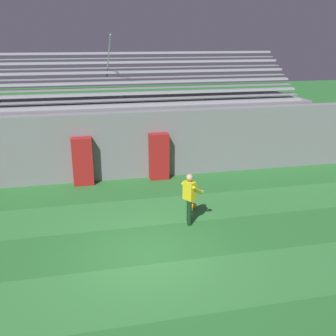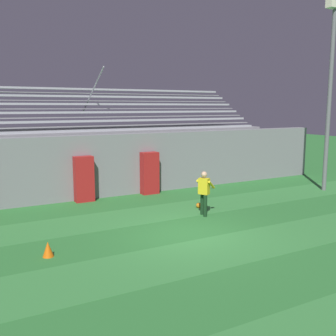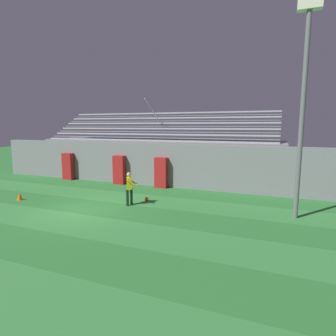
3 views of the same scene
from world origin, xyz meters
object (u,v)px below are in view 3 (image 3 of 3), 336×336
at_px(floodlight_pole, 304,86).
at_px(goalkeeper, 129,186).
at_px(padding_pillar_gate_right, 161,173).
at_px(padding_pillar_gate_left, 119,170).
at_px(traffic_cone, 20,196).
at_px(padding_pillar_far_left, 68,166).
at_px(soccer_ball, 146,199).

bearing_deg(floodlight_pole, goalkeeper, -173.06).
height_order(padding_pillar_gate_right, goalkeeper, padding_pillar_gate_right).
xyz_separation_m(padding_pillar_gate_left, floodlight_pole, (10.90, -3.37, 4.56)).
bearing_deg(padding_pillar_gate_left, goalkeeper, -52.97).
bearing_deg(traffic_cone, padding_pillar_far_left, 106.24).
relative_size(padding_pillar_far_left, floodlight_pole, 0.22).
xyz_separation_m(padding_pillar_gate_left, soccer_ball, (3.68, -3.30, -0.86)).
relative_size(padding_pillar_gate_right, traffic_cone, 4.64).
distance_m(padding_pillar_gate_left, padding_pillar_gate_right, 3.12).
relative_size(padding_pillar_gate_left, floodlight_pole, 0.22).
distance_m(padding_pillar_gate_right, floodlight_pole, 9.63).
relative_size(floodlight_pole, traffic_cone, 21.12).
bearing_deg(padding_pillar_far_left, goalkeeper, -29.41).
distance_m(padding_pillar_gate_right, goalkeeper, 4.31).
bearing_deg(floodlight_pole, padding_pillar_gate_left, 162.81).
bearing_deg(padding_pillar_gate_right, goalkeeper, -88.26).
bearing_deg(padding_pillar_gate_left, padding_pillar_far_left, 180.00).
bearing_deg(goalkeeper, traffic_cone, -167.15).
relative_size(floodlight_pole, soccer_ball, 40.32).
xyz_separation_m(padding_pillar_gate_right, soccer_ball, (0.56, -3.30, -0.86)).
distance_m(padding_pillar_far_left, traffic_cone, 5.96).
height_order(padding_pillar_gate_right, floodlight_pole, floodlight_pole).
distance_m(padding_pillar_gate_right, soccer_ball, 3.46).
bearing_deg(padding_pillar_gate_right, floodlight_pole, -23.42).
distance_m(padding_pillar_gate_left, soccer_ball, 5.02).
xyz_separation_m(padding_pillar_gate_left, padding_pillar_far_left, (-4.39, 0.00, 0.00)).
relative_size(padding_pillar_gate_left, soccer_ball, 8.86).
xyz_separation_m(padding_pillar_gate_left, goalkeeper, (3.25, -4.31, -0.02)).
distance_m(padding_pillar_gate_right, traffic_cone, 8.19).
bearing_deg(goalkeeper, padding_pillar_far_left, 150.59).
bearing_deg(floodlight_pole, traffic_cone, -170.44).
xyz_separation_m(padding_pillar_far_left, floodlight_pole, (15.30, -3.37, 4.56)).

